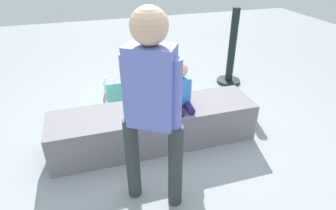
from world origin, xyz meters
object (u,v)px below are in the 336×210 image
cake_plate (157,104)px  handbag_black_leather (137,107)px  gift_bag (115,93)px  water_bottle_near_gift (106,86)px  adult_standing (151,100)px  child_seated (180,88)px  handbag_brown_canvas (173,78)px  party_cup_red (177,110)px  cake_box_white (209,99)px

cake_plate → handbag_black_leather: 0.64m
gift_bag → water_bottle_near_gift: gift_bag is taller
gift_bag → adult_standing: bearing=-86.7°
child_seated → handbag_black_leather: child_seated is taller
water_bottle_near_gift → handbag_brown_canvas: bearing=-3.4°
child_seated → cake_plate: child_seated is taller
adult_standing → handbag_black_leather: (0.13, 1.36, -0.83)m
child_seated → water_bottle_near_gift: size_ratio=2.02×
gift_bag → handbag_black_leather: size_ratio=1.05×
cake_plate → party_cup_red: (0.37, 0.43, -0.38)m
water_bottle_near_gift → handbag_black_leather: bearing=-67.4°
child_seated → handbag_black_leather: bearing=119.0°
adult_standing → cake_plate: size_ratio=7.08×
cake_plate → water_bottle_near_gift: 1.41m
water_bottle_near_gift → handbag_brown_canvas: size_ratio=0.70×
handbag_brown_canvas → water_bottle_near_gift: bearing=176.6°
cake_plate → handbag_black_leather: (-0.11, 0.55, -0.31)m
adult_standing → cake_plate: adult_standing is taller
cake_plate → gift_bag: bearing=110.7°
water_bottle_near_gift → party_cup_red: size_ratio=2.09×
gift_bag → handbag_brown_canvas: (0.92, 0.32, -0.03)m
gift_bag → water_bottle_near_gift: (-0.08, 0.38, -0.05)m
child_seated → cake_box_white: child_seated is taller
water_bottle_near_gift → handbag_black_leather: size_ratio=0.69×
adult_standing → party_cup_red: 1.65m
adult_standing → handbag_brown_canvas: 2.35m
cake_plate → adult_standing: bearing=-106.9°
gift_bag → party_cup_red: gift_bag is taller
child_seated → adult_standing: 0.94m
cake_box_white → gift_bag: bearing=164.0°
party_cup_red → cake_box_white: bearing=15.1°
water_bottle_near_gift → cake_box_white: bearing=-29.5°
handbag_black_leather → handbag_brown_canvas: (0.69, 0.69, 0.00)m
adult_standing → gift_bag: adult_standing is taller
child_seated → cake_plate: 0.30m
child_seated → handbag_brown_canvas: size_ratio=1.41×
party_cup_red → handbag_black_leather: 0.51m
gift_bag → party_cup_red: size_ratio=3.18×
cake_box_white → child_seated: bearing=-135.5°
gift_bag → handbag_black_leather: (0.23, -0.37, -0.04)m
adult_standing → water_bottle_near_gift: 2.28m
party_cup_red → adult_standing: bearing=-116.6°
handbag_black_leather → handbag_brown_canvas: bearing=45.0°
adult_standing → gift_bag: bearing=93.3°
child_seated → gift_bag: (-0.57, 0.98, -0.47)m
gift_bag → party_cup_red: 0.87m
water_bottle_near_gift → handbag_brown_canvas: (1.00, -0.06, 0.02)m
gift_bag → water_bottle_near_gift: 0.40m
gift_bag → cake_plate: bearing=-69.3°
child_seated → handbag_brown_canvas: child_seated is taller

